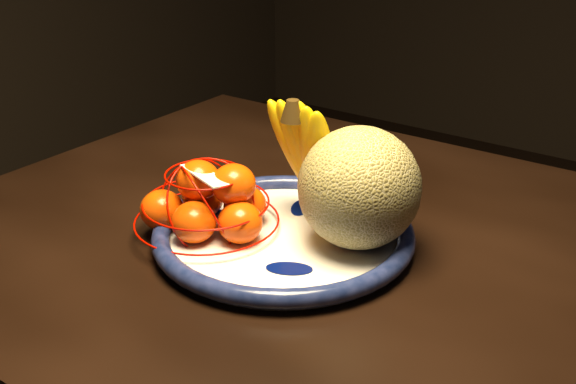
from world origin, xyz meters
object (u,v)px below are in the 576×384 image
Objects in this scene: cantaloupe at (359,188)px; mandarin_bag at (210,204)px; dining_table at (441,329)px; fruit_bowl at (283,235)px; banana_bunch at (309,151)px.

cantaloupe reaches higher than mandarin_bag.
dining_table is 0.23m from fruit_bowl.
fruit_bowl is 0.12m from cantaloupe.
mandarin_bag is (-0.09, -0.04, 0.04)m from fruit_bowl.
mandarin_bag is at bearing -154.93° from fruit_bowl.
cantaloupe is 0.71× the size of mandarin_bag.
dining_table is at bearing -1.61° from banana_bunch.
fruit_bowl is 2.22× the size of cantaloupe.
banana_bunch is (-0.10, 0.03, 0.02)m from cantaloupe.
cantaloupe is 0.19m from mandarin_bag.
cantaloupe reaches higher than dining_table.
dining_table is 7.69× the size of banana_bunch.
dining_table is at bearing 16.75° from mandarin_bag.
mandarin_bag reaches higher than dining_table.
dining_table is at bearing 4.62° from cantaloupe.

